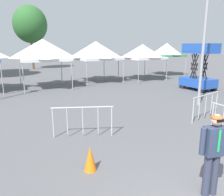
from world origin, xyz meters
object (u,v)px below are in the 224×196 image
Objects in this scene: canopy_tent_right_of_center at (167,50)px; person_foreground at (213,149)px; canopy_tent_far_right at (43,50)px; canopy_tent_behind_right at (143,52)px; crowd_barrier_mid_lot at (83,116)px; canopy_tent_far_left at (96,50)px; scissor_lift at (198,75)px; tree_behind_tents_center at (30,24)px; crowd_barrier_near_person at (206,102)px; traffic_cone_lot_center at (90,158)px.

canopy_tent_right_of_center is 20.06m from person_foreground.
canopy_tent_behind_right is (8.68, -0.02, -0.24)m from canopy_tent_far_right.
canopy_tent_far_right is at bearing -173.14° from canopy_tent_right_of_center.
canopy_tent_behind_right is at bearing 46.37° from crowd_barrier_mid_lot.
canopy_tent_far_left is 2.08× the size of person_foreground.
scissor_lift is at bearing 42.91° from person_foreground.
canopy_tent_far_right is 0.96× the size of canopy_tent_far_left.
tree_behind_tents_center reaches higher than crowd_barrier_near_person.
canopy_tent_behind_right is 16.47m from tree_behind_tents_center.
scissor_lift reaches higher than crowd_barrier_mid_lot.
canopy_tent_far_right is 10.21m from crowd_barrier_mid_lot.
canopy_tent_behind_right is at bearing 97.58° from scissor_lift.
traffic_cone_lot_center is at bearing -136.27° from canopy_tent_right_of_center.
canopy_tent_behind_right is 5.27× the size of traffic_cone_lot_center.
scissor_lift is (4.89, -6.69, -1.64)m from canopy_tent_far_left.
canopy_tent_right_of_center is at bearing -48.49° from tree_behind_tents_center.
canopy_tent_far_left is 1.08× the size of canopy_tent_behind_right.
canopy_tent_right_of_center is 8.23m from scissor_lift.
tree_behind_tents_center reaches higher than traffic_cone_lot_center.
crowd_barrier_near_person is at bearing -6.20° from crowd_barrier_mid_lot.
person_foreground is at bearing -137.09° from scissor_lift.
traffic_cone_lot_center is (-1.42, -12.10, -2.45)m from canopy_tent_far_right.
tree_behind_tents_center reaches higher than person_foreground.
canopy_tent_right_of_center is 17.48m from tree_behind_tents_center.
canopy_tent_behind_right is at bearing -12.70° from canopy_tent_far_left.
person_foreground reaches higher than crowd_barrier_mid_lot.
canopy_tent_right_of_center is at bearing 65.16° from scissor_lift.
person_foreground is at bearing -91.98° from tree_behind_tents_center.
crowd_barrier_mid_lot is (-5.36, -10.89, -1.92)m from canopy_tent_far_left.
canopy_tent_far_right is 1.07× the size of canopy_tent_right_of_center.
crowd_barrier_near_person is (-4.89, -4.78, -0.28)m from scissor_lift.
canopy_tent_right_of_center is (4.16, 1.56, 0.10)m from canopy_tent_behind_right.
canopy_tent_behind_right is 6.01m from scissor_lift.
scissor_lift is 12.30m from person_foreground.
person_foreground is 2.74× the size of traffic_cone_lot_center.
scissor_lift is (9.45, -5.78, -1.75)m from canopy_tent_far_right.
crowd_barrier_near_person is at bearing -135.66° from scissor_lift.
canopy_tent_behind_right is 1.06× the size of scissor_lift.
person_foreground is (0.44, -14.15, -1.74)m from canopy_tent_far_right.
traffic_cone_lot_center is at bearing -106.09° from crowd_barrier_mid_lot.
canopy_tent_right_of_center is 1.61× the size of crowd_barrier_near_person.
crowd_barrier_mid_lot is at bearing 73.91° from traffic_cone_lot_center.
canopy_tent_far_left is 1.89× the size of crowd_barrier_mid_lot.
crowd_barrier_near_person is 3.17× the size of traffic_cone_lot_center.
tree_behind_tents_center reaches higher than scissor_lift.
tree_behind_tents_center reaches higher than crowd_barrier_mid_lot.
canopy_tent_right_of_center reaches higher than traffic_cone_lot_center.
crowd_barrier_near_person is at bearing -66.63° from canopy_tent_far_right.
canopy_tent_far_left is at bearing 11.35° from canopy_tent_far_right.
tree_behind_tents_center is at bearing 83.86° from traffic_cone_lot_center.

